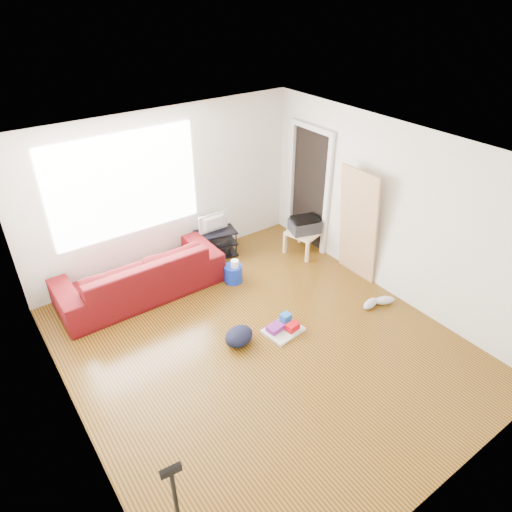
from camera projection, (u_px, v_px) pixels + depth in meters
room at (259, 257)px, 5.34m from camera, size 4.51×5.01×2.51m
sofa at (143, 293)px, 6.83m from camera, size 2.38×0.93×0.70m
tv_stand at (216, 243)px, 7.61m from camera, size 0.73×0.51×0.46m
tv at (215, 223)px, 7.41m from camera, size 0.53×0.07×0.31m
side_table at (304, 234)px, 7.65m from camera, size 0.61×0.61×0.41m
printer at (305, 225)px, 7.56m from camera, size 0.56×0.48×0.25m
bucket at (233, 281)px, 7.09m from camera, size 0.36×0.36×0.28m
toilet_paper at (235, 271)px, 6.98m from camera, size 0.12×0.12×0.11m
cleaning_tray at (283, 327)px, 6.09m from camera, size 0.53×0.45×0.17m
backpack at (239, 343)px, 5.92m from camera, size 0.49×0.43×0.22m
sneakers at (377, 302)px, 6.54m from camera, size 0.55×0.28×0.12m
door_panel at (351, 274)px, 7.25m from camera, size 0.22×0.71×1.77m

